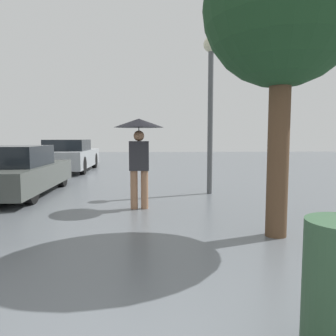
{
  "coord_description": "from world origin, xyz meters",
  "views": [
    {
      "loc": [
        0.1,
        -1.32,
        1.4
      ],
      "look_at": [
        0.49,
        5.04,
        0.8
      ],
      "focal_mm": 35.0,
      "sensor_mm": 36.0,
      "label": 1
    }
  ],
  "objects_px": {
    "tree": "(283,9)",
    "street_lamp": "(211,87)",
    "pedestrian": "(139,139)",
    "parked_car_middle": "(13,172)",
    "parked_car_farthest": "(69,156)"
  },
  "relations": [
    {
      "from": "parked_car_farthest",
      "to": "street_lamp",
      "type": "xyz_separation_m",
      "value": [
        4.81,
        -5.83,
        2.0
      ]
    },
    {
      "from": "parked_car_farthest",
      "to": "pedestrian",
      "type": "bearing_deg",
      "value": -67.46
    },
    {
      "from": "pedestrian",
      "to": "street_lamp",
      "type": "height_order",
      "value": "street_lamp"
    },
    {
      "from": "pedestrian",
      "to": "tree",
      "type": "height_order",
      "value": "tree"
    },
    {
      "from": "parked_car_middle",
      "to": "street_lamp",
      "type": "distance_m",
      "value": 5.24
    },
    {
      "from": "parked_car_farthest",
      "to": "street_lamp",
      "type": "distance_m",
      "value": 7.81
    },
    {
      "from": "parked_car_middle",
      "to": "pedestrian",
      "type": "bearing_deg",
      "value": -29.9
    },
    {
      "from": "parked_car_middle",
      "to": "parked_car_farthest",
      "type": "relative_size",
      "value": 0.91
    },
    {
      "from": "parked_car_middle",
      "to": "tree",
      "type": "height_order",
      "value": "tree"
    },
    {
      "from": "tree",
      "to": "street_lamp",
      "type": "bearing_deg",
      "value": 94.49
    },
    {
      "from": "tree",
      "to": "street_lamp",
      "type": "distance_m",
      "value": 3.61
    },
    {
      "from": "parked_car_farthest",
      "to": "tree",
      "type": "xyz_separation_m",
      "value": [
        5.09,
        -9.39,
        2.49
      ]
    },
    {
      "from": "parked_car_farthest",
      "to": "street_lamp",
      "type": "bearing_deg",
      "value": -50.49
    },
    {
      "from": "pedestrian",
      "to": "parked_car_middle",
      "type": "xyz_separation_m",
      "value": [
        -3.11,
        1.79,
        -0.81
      ]
    },
    {
      "from": "pedestrian",
      "to": "street_lamp",
      "type": "distance_m",
      "value": 2.68
    }
  ]
}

